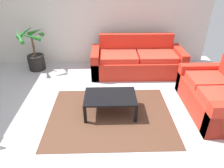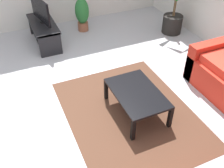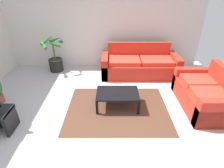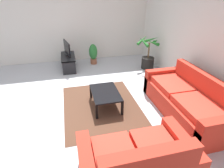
{
  "view_description": "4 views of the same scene",
  "coord_description": "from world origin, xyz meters",
  "px_view_note": "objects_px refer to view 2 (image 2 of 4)",
  "views": [
    {
      "loc": [
        0.31,
        -2.27,
        2.33
      ],
      "look_at": [
        0.39,
        0.81,
        0.52
      ],
      "focal_mm": 32.18,
      "sensor_mm": 36.0,
      "label": 1
    },
    {
      "loc": [
        2.68,
        -0.72,
        2.62
      ],
      "look_at": [
        0.31,
        0.33,
        0.58
      ],
      "focal_mm": 41.69,
      "sensor_mm": 36.0,
      "label": 2
    },
    {
      "loc": [
        0.24,
        -2.52,
        2.43
      ],
      "look_at": [
        0.22,
        0.7,
        0.56
      ],
      "focal_mm": 28.17,
      "sensor_mm": 36.0,
      "label": 3
    },
    {
      "loc": [
        3.86,
        -0.04,
        2.42
      ],
      "look_at": [
        0.22,
        0.87,
        0.47
      ],
      "focal_mm": 29.38,
      "sensor_mm": 36.0,
      "label": 4
    }
  ],
  "objects_px": {
    "tv_stand": "(44,30)",
    "coffee_table": "(137,95)",
    "potted_plant_small": "(82,14)",
    "potted_palm": "(173,15)",
    "tv": "(40,10)"
  },
  "relations": [
    {
      "from": "tv",
      "to": "potted_plant_small",
      "type": "height_order",
      "value": "tv"
    },
    {
      "from": "tv_stand",
      "to": "coffee_table",
      "type": "xyz_separation_m",
      "value": [
        2.51,
        0.73,
        0.02
      ]
    },
    {
      "from": "tv_stand",
      "to": "potted_plant_small",
      "type": "xyz_separation_m",
      "value": [
        -0.23,
        0.89,
        0.09
      ]
    },
    {
      "from": "tv_stand",
      "to": "potted_plant_small",
      "type": "height_order",
      "value": "potted_plant_small"
    },
    {
      "from": "tv_stand",
      "to": "potted_palm",
      "type": "distance_m",
      "value": 2.68
    },
    {
      "from": "tv",
      "to": "potted_plant_small",
      "type": "relative_size",
      "value": 1.08
    },
    {
      "from": "tv",
      "to": "potted_palm",
      "type": "bearing_deg",
      "value": 76.37
    },
    {
      "from": "potted_palm",
      "to": "tv_stand",
      "type": "bearing_deg",
      "value": -103.6
    },
    {
      "from": "potted_plant_small",
      "to": "potted_palm",
      "type": "bearing_deg",
      "value": 63.26
    },
    {
      "from": "potted_palm",
      "to": "potted_plant_small",
      "type": "distance_m",
      "value": 1.92
    },
    {
      "from": "coffee_table",
      "to": "potted_plant_small",
      "type": "xyz_separation_m",
      "value": [
        -2.75,
        0.15,
        0.07
      ]
    },
    {
      "from": "tv_stand",
      "to": "potted_plant_small",
      "type": "distance_m",
      "value": 0.92
    },
    {
      "from": "potted_palm",
      "to": "potted_plant_small",
      "type": "xyz_separation_m",
      "value": [
        -0.86,
        -1.71,
        -0.01
      ]
    },
    {
      "from": "potted_palm",
      "to": "potted_plant_small",
      "type": "height_order",
      "value": "potted_palm"
    },
    {
      "from": "coffee_table",
      "to": "potted_palm",
      "type": "bearing_deg",
      "value": 135.22
    }
  ]
}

